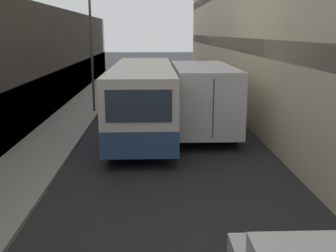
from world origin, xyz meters
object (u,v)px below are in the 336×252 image
object	(u,v)px
bus	(143,97)
street_lamp	(90,6)
box_truck	(200,94)
panel_van	(140,77)

from	to	relation	value
bus	street_lamp	bearing A→B (deg)	122.73
box_truck	street_lamp	size ratio (longest dim) A/B	1.05
box_truck	bus	bearing A→B (deg)	-161.60
box_truck	street_lamp	bearing A→B (deg)	147.03
bus	panel_van	distance (m)	12.23
panel_van	street_lamp	size ratio (longest dim) A/B	0.51
box_truck	street_lamp	distance (m)	7.48
panel_van	street_lamp	xyz separation A→B (m)	(-2.21, -7.91, 4.48)
box_truck	street_lamp	xyz separation A→B (m)	(-5.31, 3.44, 4.00)
street_lamp	panel_van	bearing A→B (deg)	74.42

